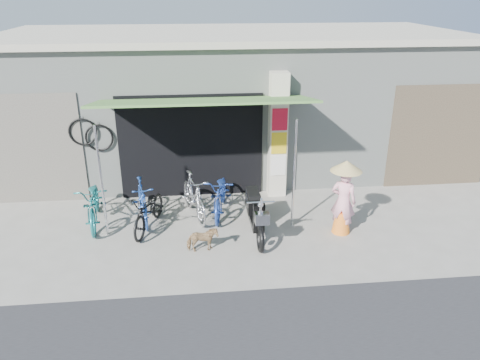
{
  "coord_description": "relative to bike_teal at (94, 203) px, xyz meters",
  "views": [
    {
      "loc": [
        -1.15,
        -8.05,
        4.79
      ],
      "look_at": [
        -0.2,
        1.0,
        1.0
      ],
      "focal_mm": 35.0,
      "sensor_mm": 36.0,
      "label": 1
    }
  ],
  "objects": [
    {
      "name": "ground",
      "position": [
        3.31,
        -1.29,
        -0.49
      ],
      "size": [
        80.0,
        80.0,
        0.0
      ],
      "primitive_type": "plane",
      "color": "gray",
      "rests_on": "ground"
    },
    {
      "name": "awning",
      "position": [
        2.41,
        0.34,
        2.03
      ],
      "size": [
        4.6,
        1.88,
        2.72
      ],
      "color": "#447032",
      "rests_on": "ground"
    },
    {
      "name": "moped",
      "position": [
        3.37,
        -0.83,
        -0.01
      ],
      "size": [
        0.53,
        1.87,
        1.06
      ],
      "rotation": [
        0.0,
        0.0,
        0.01
      ],
      "color": "black",
      "rests_on": "ground"
    },
    {
      "name": "neighbour_right",
      "position": [
        8.31,
        1.3,
        0.81
      ],
      "size": [
        2.6,
        0.06,
        2.6
      ],
      "primitive_type": "cube",
      "color": "brown",
      "rests_on": "ground"
    },
    {
      "name": "bike_teal",
      "position": [
        0.0,
        0.0,
        0.0
      ],
      "size": [
        0.87,
        1.93,
        0.98
      ],
      "primitive_type": "imported",
      "rotation": [
        0.0,
        0.0,
        0.12
      ],
      "color": "#186D6E",
      "rests_on": "ground"
    },
    {
      "name": "neighbour_left",
      "position": [
        -1.69,
        1.3,
        0.81
      ],
      "size": [
        2.6,
        0.06,
        2.6
      ],
      "primitive_type": "cube",
      "color": "#6B665B",
      "rests_on": "ground"
    },
    {
      "name": "nun",
      "position": [
        5.17,
        -0.95,
        0.31
      ],
      "size": [
        0.64,
        0.64,
        1.6
      ],
      "rotation": [
        0.0,
        0.0,
        2.61
      ],
      "color": "pink",
      "rests_on": "ground"
    },
    {
      "name": "street_dog",
      "position": [
        2.26,
        -1.42,
        -0.24
      ],
      "size": [
        0.63,
        0.35,
        0.51
      ],
      "primitive_type": "imported",
      "rotation": [
        0.0,
        0.0,
        1.7
      ],
      "color": "#9B8252",
      "rests_on": "ground"
    },
    {
      "name": "shop_pillar",
      "position": [
        4.16,
        1.16,
        1.01
      ],
      "size": [
        0.42,
        0.44,
        3.0
      ],
      "color": "beige",
      "rests_on": "ground"
    },
    {
      "name": "bike_blue",
      "position": [
        1.01,
        0.0,
        -0.02
      ],
      "size": [
        0.74,
        1.61,
        0.93
      ],
      "primitive_type": "imported",
      "rotation": [
        0.0,
        0.0,
        0.2
      ],
      "color": "navy",
      "rests_on": "ground"
    },
    {
      "name": "bike_silver",
      "position": [
        2.13,
        0.11,
        0.01
      ],
      "size": [
        0.9,
        1.73,
        1.0
      ],
      "primitive_type": "imported",
      "rotation": [
        0.0,
        0.0,
        0.27
      ],
      "color": "#ABACB0",
      "rests_on": "ground"
    },
    {
      "name": "bicycle_shop",
      "position": [
        3.31,
        3.8,
        1.35
      ],
      "size": [
        12.3,
        5.3,
        3.66
      ],
      "color": "#A7AEA6",
      "rests_on": "ground"
    },
    {
      "name": "bike_black",
      "position": [
        1.18,
        -0.37,
        -0.06
      ],
      "size": [
        0.99,
        1.73,
        0.86
      ],
      "primitive_type": "imported",
      "rotation": [
        0.0,
        0.0,
        -0.27
      ],
      "color": "black",
      "rests_on": "ground"
    },
    {
      "name": "bike_navy",
      "position": [
        2.74,
        0.2,
        -0.02
      ],
      "size": [
        0.92,
        1.87,
        0.94
      ],
      "primitive_type": "imported",
      "rotation": [
        0.0,
        0.0,
        -0.17
      ],
      "color": "navy",
      "rests_on": "ground"
    }
  ]
}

